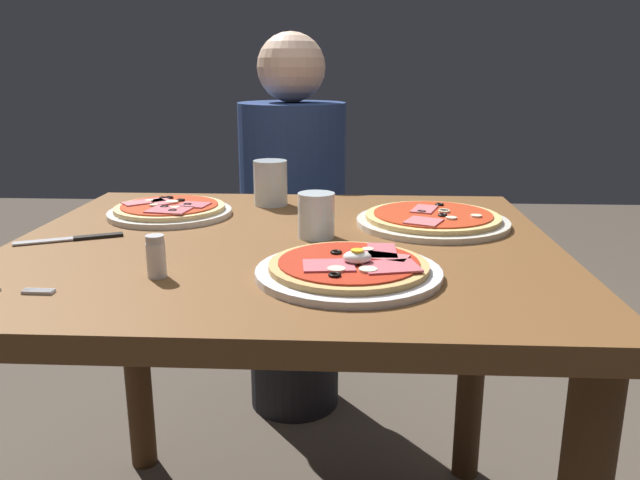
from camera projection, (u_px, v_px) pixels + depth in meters
dining_table at (284, 304)px, 1.21m from camera, size 1.02×0.89×0.76m
pizza_foreground at (349, 269)px, 0.97m from camera, size 0.29×0.29×0.05m
pizza_across_left at (170, 210)px, 1.38m from camera, size 0.27×0.27×0.03m
pizza_across_right at (432, 219)px, 1.29m from camera, size 0.31×0.31×0.03m
water_glass_near at (316, 218)px, 1.19m from camera, size 0.07×0.07×0.09m
water_glass_far at (271, 186)px, 1.48m from camera, size 0.08×0.08×0.11m
knife at (77, 238)px, 1.19m from camera, size 0.18×0.10×0.01m
salt_shaker at (156, 257)px, 0.97m from camera, size 0.03×0.03×0.07m
diner_person at (293, 240)px, 1.96m from camera, size 0.32×0.32×1.18m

